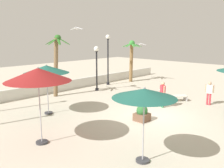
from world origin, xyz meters
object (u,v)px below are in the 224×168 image
patio_umbrella_2 (144,94)px  guest_1 (163,92)px  palm_tree_0 (131,56)px  seagull_0 (77,28)px  seagull_1 (140,44)px  lounge_chair_0 (173,96)px  planter (142,114)px  patio_umbrella_3 (46,69)px  lamp_post_1 (108,53)px  patio_umbrella_1 (38,75)px  palm_tree_1 (57,58)px  guest_0 (209,91)px  lamp_post_0 (97,61)px

patio_umbrella_2 → guest_1: patio_umbrella_2 is taller
palm_tree_0 → seagull_0: 7.65m
seagull_1 → patio_umbrella_2: bearing=-142.5°
lounge_chair_0 → planter: size_ratio=2.17×
patio_umbrella_3 → guest_1: bearing=-36.2°
lamp_post_1 → lounge_chair_0: 7.82m
patio_umbrella_1 → seagull_1: seagull_1 is taller
palm_tree_1 → guest_0: size_ratio=2.95×
lounge_chair_0 → patio_umbrella_1: bearing=176.8°
patio_umbrella_2 → lounge_chair_0: (8.12, 3.42, -2.08)m
seagull_0 → palm_tree_1: bearing=142.9°
patio_umbrella_2 → lamp_post_0: lamp_post_0 is taller
palm_tree_0 → guest_0: (-3.14, -9.02, -1.62)m
planter → patio_umbrella_3: bearing=120.5°
patio_umbrella_2 → lamp_post_1: size_ratio=0.60×
lounge_chair_0 → seagull_0: seagull_0 is taller
palm_tree_1 → lamp_post_0: 3.35m
lamp_post_0 → seagull_1: bearing=-2.1°
patio_umbrella_3 → lamp_post_0: lamp_post_0 is taller
palm_tree_0 → lounge_chair_0: palm_tree_0 is taller
planter → palm_tree_0: bearing=41.9°
palm_tree_1 → guest_1: (2.71, -7.34, -1.80)m
patio_umbrella_1 → seagull_0: seagull_0 is taller
patio_umbrella_3 → lamp_post_0: bearing=21.7°
palm_tree_0 → palm_tree_1: size_ratio=0.89×
lounge_chair_0 → planter: (-4.65, -0.81, -0.00)m
palm_tree_1 → seagull_0: size_ratio=3.28×
lamp_post_0 → guest_1: lamp_post_0 is taller
guest_1 → guest_0: bearing=-35.7°
palm_tree_0 → seagull_0: bearing=-174.2°
palm_tree_1 → guest_1: 8.03m
palm_tree_1 → guest_1: bearing=-69.7°
lamp_post_0 → patio_umbrella_3: bearing=-158.3°
palm_tree_1 → lounge_chair_0: palm_tree_1 is taller
palm_tree_1 → lamp_post_1: bearing=2.6°
patio_umbrella_1 → patio_umbrella_3: bearing=53.9°
patio_umbrella_3 → guest_1: 7.09m
lamp_post_1 → lamp_post_0: bearing=-155.9°
lamp_post_0 → guest_1: 6.69m
palm_tree_1 → lounge_chair_0: 8.73m
patio_umbrella_2 → planter: (3.46, 2.61, -2.09)m
seagull_1 → patio_umbrella_3: bearing=-169.1°
lamp_post_1 → palm_tree_0: bearing=-8.9°
patio_umbrella_2 → lamp_post_0: 11.84m
patio_umbrella_1 → lounge_chair_0: size_ratio=1.74×
palm_tree_1 → planter: size_ratio=5.30×
guest_1 → patio_umbrella_2: bearing=-153.4°
patio_umbrella_2 → palm_tree_1: palm_tree_1 is taller
patio_umbrella_2 → planter: 4.81m
palm_tree_0 → seagull_1: (0.28, -0.84, 1.10)m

